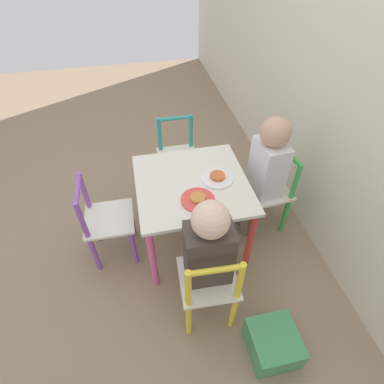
{
  "coord_description": "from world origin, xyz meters",
  "views": [
    {
      "loc": [
        1.14,
        -0.24,
        1.52
      ],
      "look_at": [
        0.0,
        0.0,
        0.4
      ],
      "focal_mm": 28.0,
      "sensor_mm": 36.0,
      "label": 1
    }
  ],
  "objects_px": {
    "chair_yellow": "(209,285)",
    "plate_back": "(217,177)",
    "chair_purple": "(106,222)",
    "storage_bin": "(273,343)",
    "chair_green": "(268,192)",
    "chair_teal": "(178,158)",
    "kids_table": "(192,192)",
    "plate_right": "(198,199)",
    "child_right": "(207,251)",
    "child_back": "(265,169)"
  },
  "relations": [
    {
      "from": "plate_right",
      "to": "storage_bin",
      "type": "distance_m",
      "value": 0.75
    },
    {
      "from": "chair_green",
      "to": "storage_bin",
      "type": "bearing_deg",
      "value": -23.35
    },
    {
      "from": "chair_teal",
      "to": "child_right",
      "type": "distance_m",
      "value": 0.92
    },
    {
      "from": "chair_green",
      "to": "chair_teal",
      "type": "relative_size",
      "value": 1.0
    },
    {
      "from": "child_right",
      "to": "plate_right",
      "type": "bearing_deg",
      "value": -91.42
    },
    {
      "from": "chair_yellow",
      "to": "child_right",
      "type": "height_order",
      "value": "child_right"
    },
    {
      "from": "chair_green",
      "to": "plate_back",
      "type": "xyz_separation_m",
      "value": [
        0.04,
        -0.34,
        0.21
      ]
    },
    {
      "from": "chair_purple",
      "to": "plate_right",
      "type": "bearing_deg",
      "value": -105.84
    },
    {
      "from": "child_back",
      "to": "kids_table",
      "type": "bearing_deg",
      "value": -90.0
    },
    {
      "from": "chair_teal",
      "to": "plate_back",
      "type": "distance_m",
      "value": 0.54
    },
    {
      "from": "chair_purple",
      "to": "plate_right",
      "type": "distance_m",
      "value": 0.54
    },
    {
      "from": "chair_yellow",
      "to": "plate_right",
      "type": "relative_size",
      "value": 3.19
    },
    {
      "from": "chair_green",
      "to": "chair_teal",
      "type": "height_order",
      "value": "same"
    },
    {
      "from": "plate_back",
      "to": "plate_right",
      "type": "distance_m",
      "value": 0.19
    },
    {
      "from": "chair_green",
      "to": "child_back",
      "type": "xyz_separation_m",
      "value": [
        0.01,
        -0.06,
        0.19
      ]
    },
    {
      "from": "chair_yellow",
      "to": "child_back",
      "type": "xyz_separation_m",
      "value": [
        -0.52,
        0.44,
        0.19
      ]
    },
    {
      "from": "chair_purple",
      "to": "plate_right",
      "type": "height_order",
      "value": "chair_purple"
    },
    {
      "from": "chair_teal",
      "to": "plate_right",
      "type": "xyz_separation_m",
      "value": [
        0.62,
        -0.01,
        0.21
      ]
    },
    {
      "from": "plate_back",
      "to": "chair_teal",
      "type": "bearing_deg",
      "value": -164.7
    },
    {
      "from": "chair_yellow",
      "to": "child_right",
      "type": "bearing_deg",
      "value": -90.0
    },
    {
      "from": "chair_green",
      "to": "storage_bin",
      "type": "distance_m",
      "value": 0.83
    },
    {
      "from": "kids_table",
      "to": "chair_green",
      "type": "relative_size",
      "value": 1.08
    },
    {
      "from": "chair_green",
      "to": "child_right",
      "type": "xyz_separation_m",
      "value": [
        0.46,
        -0.5,
        0.18
      ]
    },
    {
      "from": "chair_yellow",
      "to": "child_back",
      "type": "bearing_deg",
      "value": -127.75
    },
    {
      "from": "chair_purple",
      "to": "plate_back",
      "type": "bearing_deg",
      "value": -89.91
    },
    {
      "from": "chair_yellow",
      "to": "storage_bin",
      "type": "relative_size",
      "value": 2.47
    },
    {
      "from": "kids_table",
      "to": "child_right",
      "type": "relative_size",
      "value": 0.78
    },
    {
      "from": "plate_back",
      "to": "plate_right",
      "type": "height_order",
      "value": "same"
    },
    {
      "from": "chair_green",
      "to": "child_right",
      "type": "height_order",
      "value": "child_right"
    },
    {
      "from": "chair_purple",
      "to": "plate_right",
      "type": "relative_size",
      "value": 3.19
    },
    {
      "from": "kids_table",
      "to": "storage_bin",
      "type": "xyz_separation_m",
      "value": [
        0.72,
        0.23,
        -0.33
      ]
    },
    {
      "from": "child_right",
      "to": "plate_back",
      "type": "relative_size",
      "value": 4.29
    },
    {
      "from": "plate_back",
      "to": "chair_purple",
      "type": "bearing_deg",
      "value": -90.33
    },
    {
      "from": "kids_table",
      "to": "plate_back",
      "type": "distance_m",
      "value": 0.16
    },
    {
      "from": "kids_table",
      "to": "storage_bin",
      "type": "distance_m",
      "value": 0.82
    },
    {
      "from": "child_right",
      "to": "storage_bin",
      "type": "distance_m",
      "value": 0.54
    },
    {
      "from": "kids_table",
      "to": "chair_purple",
      "type": "height_order",
      "value": "chair_purple"
    },
    {
      "from": "plate_right",
      "to": "storage_bin",
      "type": "xyz_separation_m",
      "value": [
        0.58,
        0.23,
        -0.41
      ]
    },
    {
      "from": "chair_yellow",
      "to": "plate_back",
      "type": "relative_size",
      "value": 3.09
    },
    {
      "from": "plate_back",
      "to": "storage_bin",
      "type": "distance_m",
      "value": 0.83
    },
    {
      "from": "child_back",
      "to": "chair_yellow",
      "type": "bearing_deg",
      "value": -45.49
    },
    {
      "from": "chair_purple",
      "to": "storage_bin",
      "type": "xyz_separation_m",
      "value": [
        0.72,
        0.71,
        -0.2
      ]
    },
    {
      "from": "plate_right",
      "to": "storage_bin",
      "type": "bearing_deg",
      "value": 21.11
    },
    {
      "from": "child_back",
      "to": "plate_right",
      "type": "height_order",
      "value": "child_back"
    },
    {
      "from": "chair_green",
      "to": "kids_table",
      "type": "bearing_deg",
      "value": -90.0
    },
    {
      "from": "chair_green",
      "to": "plate_back",
      "type": "bearing_deg",
      "value": -88.1
    },
    {
      "from": "chair_purple",
      "to": "chair_teal",
      "type": "height_order",
      "value": "same"
    },
    {
      "from": "child_back",
      "to": "child_right",
      "type": "height_order",
      "value": "child_back"
    },
    {
      "from": "chair_teal",
      "to": "child_back",
      "type": "xyz_separation_m",
      "value": [
        0.45,
        0.41,
        0.19
      ]
    },
    {
      "from": "chair_purple",
      "to": "child_back",
      "type": "distance_m",
      "value": 0.92
    }
  ]
}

